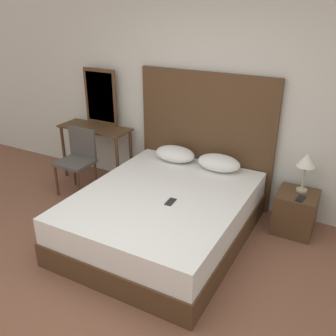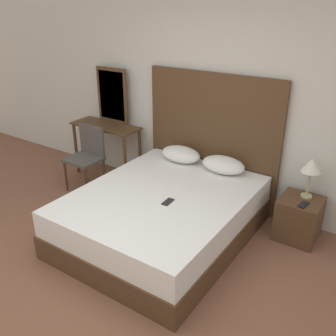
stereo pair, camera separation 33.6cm
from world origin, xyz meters
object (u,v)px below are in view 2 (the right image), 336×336
at_px(bed, 163,215).
at_px(chair, 87,153).
at_px(vanity_desk, 106,135).
at_px(phone_on_nightstand, 303,205).
at_px(table_lamp, 311,167).
at_px(phone_on_bed, 168,202).
at_px(nightstand, 299,218).

height_order(bed, chair, chair).
bearing_deg(vanity_desk, phone_on_nightstand, -2.57).
distance_m(table_lamp, vanity_desk, 2.80).
distance_m(table_lamp, phone_on_nightstand, 0.40).
xyz_separation_m(table_lamp, phone_on_nightstand, (0.03, -0.20, -0.34)).
height_order(table_lamp, chair, table_lamp).
xyz_separation_m(vanity_desk, chair, (0.03, -0.41, -0.13)).
xyz_separation_m(bed, phone_on_bed, (0.16, -0.13, 0.28)).
relative_size(phone_on_bed, table_lamp, 0.35).
relative_size(bed, vanity_desk, 2.02).
relative_size(bed, chair, 2.40).
distance_m(nightstand, chair, 2.78).
xyz_separation_m(phone_on_bed, chair, (-1.67, 0.54, -0.04)).
bearing_deg(phone_on_bed, chair, 162.05).
relative_size(table_lamp, phone_on_nightstand, 2.80).
bearing_deg(vanity_desk, bed, -28.15).
distance_m(nightstand, phone_on_nightstand, 0.27).
bearing_deg(table_lamp, chair, -170.00).
bearing_deg(bed, vanity_desk, 151.85).
height_order(table_lamp, vanity_desk, table_lamp).
distance_m(bed, vanity_desk, 1.79).
distance_m(table_lamp, chair, 2.82).
relative_size(table_lamp, chair, 0.51).
xyz_separation_m(phone_on_nightstand, chair, (-2.79, -0.29, 0.03)).
distance_m(vanity_desk, chair, 0.43).
relative_size(phone_on_bed, vanity_desk, 0.15).
bearing_deg(phone_on_nightstand, chair, -174.09).
bearing_deg(vanity_desk, chair, -85.98).
bearing_deg(nightstand, bed, -146.56).
distance_m(phone_on_nightstand, vanity_desk, 2.82).
bearing_deg(table_lamp, phone_on_nightstand, -82.50).
bearing_deg(phone_on_bed, nightstand, 41.30).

